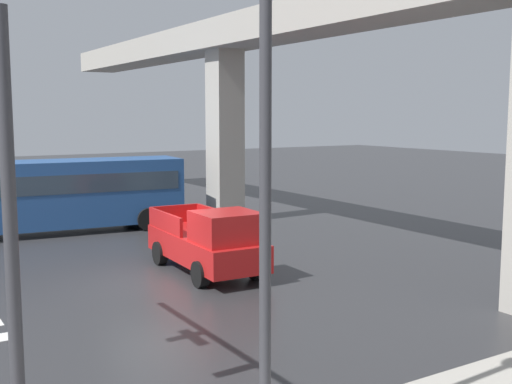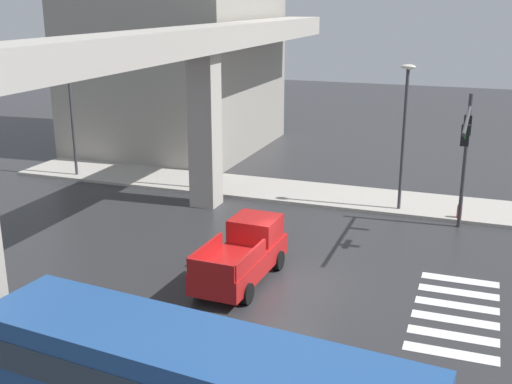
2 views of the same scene
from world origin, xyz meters
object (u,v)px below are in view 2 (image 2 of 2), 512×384
Objects in this scene: pickup_truck at (244,254)px; street_lamp_mid_block at (205,109)px; street_lamp_far_north at (71,101)px; street_lamp_near_corner at (405,121)px; fire_hydrant at (459,212)px; traffic_signal_mast at (466,142)px.

street_lamp_mid_block reaches higher than pickup_truck.
street_lamp_far_north is (0.00, 8.48, 0.00)m from street_lamp_mid_block.
street_lamp_near_corner reaches higher than pickup_truck.
street_lamp_mid_block is at bearing 88.28° from fire_hydrant.
street_lamp_far_north is at bearing 90.00° from street_lamp_near_corner.
fire_hydrant is (9.66, -7.31, -0.56)m from pickup_truck.
traffic_signal_mast is (7.01, -7.35, 3.40)m from pickup_truck.
street_lamp_far_north is at bearing 55.28° from pickup_truck.
pickup_truck is at bearing -124.72° from street_lamp_far_north.
pickup_truck is 0.71× the size of street_lamp_mid_block.
traffic_signal_mast is 4.23m from street_lamp_near_corner.
pickup_truck is 0.71× the size of street_lamp_near_corner.
street_lamp_near_corner is (10.06, -4.41, 3.57)m from pickup_truck.
street_lamp_near_corner is 18.93m from street_lamp_far_north.
street_lamp_far_north is at bearing 90.00° from street_lamp_mid_block.
street_lamp_mid_block is at bearing 30.97° from pickup_truck.
street_lamp_mid_block is at bearing 77.17° from traffic_signal_mast.
street_lamp_near_corner is 1.00× the size of street_lamp_mid_block.
street_lamp_far_north is (0.00, 18.93, 0.00)m from street_lamp_near_corner.
street_lamp_far_north reaches higher than traffic_signal_mast.
street_lamp_mid_block is 8.48m from street_lamp_far_north.
traffic_signal_mast is 0.90× the size of street_lamp_mid_block.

